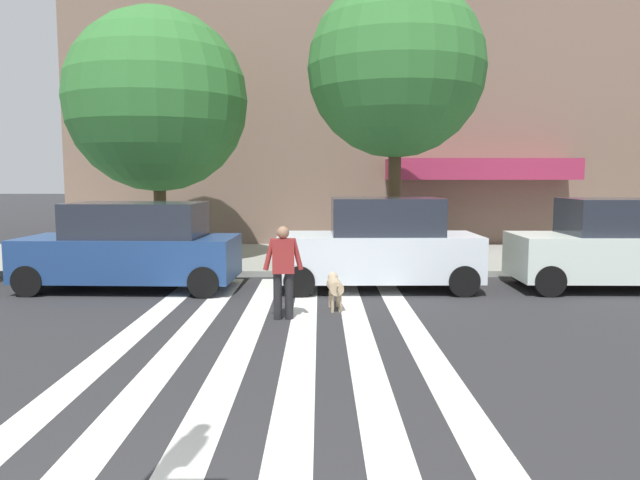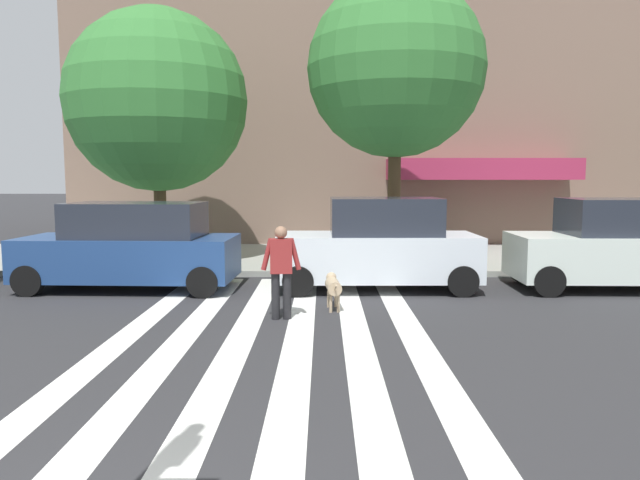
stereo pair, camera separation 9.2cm
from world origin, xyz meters
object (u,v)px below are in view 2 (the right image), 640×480
object	(u,v)px
parked_car_behind_first	(132,247)
street_tree_middle	(396,69)
dog_on_leash	(333,286)
pedestrian_dog_walker	(281,267)
parked_car_third_in_line	(379,246)
parked_car_fourth_in_line	(620,246)
street_tree_nearest	(157,101)

from	to	relation	value
parked_car_behind_first	street_tree_middle	bearing A→B (deg)	21.51
dog_on_leash	pedestrian_dog_walker	bearing A→B (deg)	-139.54
parked_car_third_in_line	parked_car_fourth_in_line	world-z (taller)	parked_car_third_in_line
parked_car_fourth_in_line	dog_on_leash	size ratio (longest dim) A/B	4.41
parked_car_third_in_line	parked_car_fourth_in_line	xyz separation A→B (m)	(5.33, -0.00, 0.01)
street_tree_middle	parked_car_fourth_in_line	bearing A→B (deg)	-26.94
street_tree_nearest	dog_on_leash	size ratio (longest dim) A/B	6.59
street_tree_middle	dog_on_leash	world-z (taller)	street_tree_middle
parked_car_behind_first	dog_on_leash	bearing A→B (deg)	-24.12
parked_car_third_in_line	street_tree_nearest	bearing A→B (deg)	149.55
parked_car_fourth_in_line	dog_on_leash	bearing A→B (deg)	-162.69
parked_car_behind_first	parked_car_fourth_in_line	distance (m)	10.81
pedestrian_dog_walker	dog_on_leash	size ratio (longest dim) A/B	1.58
pedestrian_dog_walker	dog_on_leash	distance (m)	1.30
street_tree_middle	parked_car_behind_first	bearing A→B (deg)	-158.49
parked_car_behind_first	parked_car_fourth_in_line	xyz separation A→B (m)	(10.81, 0.00, 0.03)
pedestrian_dog_walker	street_tree_middle	bearing A→B (deg)	63.53
pedestrian_dog_walker	dog_on_leash	world-z (taller)	pedestrian_dog_walker
street_tree_nearest	street_tree_middle	size ratio (longest dim) A/B	0.93
parked_car_behind_first	street_tree_nearest	world-z (taller)	street_tree_nearest
parked_car_behind_first	street_tree_nearest	xyz separation A→B (m)	(-0.27, 3.38, 3.59)
parked_car_third_in_line	street_tree_middle	bearing A→B (deg)	75.69
parked_car_third_in_line	dog_on_leash	bearing A→B (deg)	-117.66
parked_car_fourth_in_line	parked_car_third_in_line	bearing A→B (deg)	179.98
parked_car_behind_first	pedestrian_dog_walker	world-z (taller)	parked_car_behind_first
parked_car_fourth_in_line	dog_on_leash	distance (m)	6.70
street_tree_nearest	parked_car_third_in_line	bearing A→B (deg)	-30.45
parked_car_fourth_in_line	street_tree_middle	world-z (taller)	street_tree_middle
parked_car_behind_first	pedestrian_dog_walker	xyz separation A→B (m)	(3.51, -2.77, -0.02)
parked_car_behind_first	street_tree_nearest	size ratio (longest dim) A/B	0.69
parked_car_third_in_line	street_tree_middle	world-z (taller)	street_tree_middle
parked_car_behind_first	dog_on_leash	xyz separation A→B (m)	(4.43, -1.99, -0.50)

